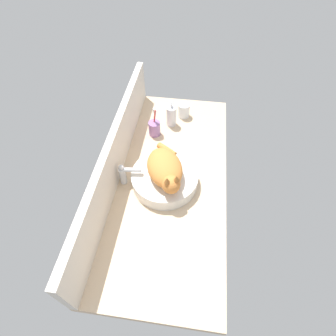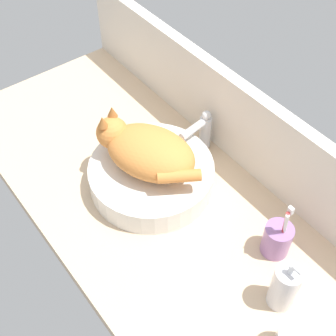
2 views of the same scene
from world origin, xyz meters
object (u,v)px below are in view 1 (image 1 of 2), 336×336
faucet (125,173)px  water_glass (184,111)px  soap_dispenser (171,116)px  toothbrush_cup (154,128)px  cat (165,169)px  sink_basin (165,178)px

faucet → water_glass: faucet is taller
faucet → soap_dispenser: bearing=-20.0°
toothbrush_cup → cat: bearing=-161.9°
water_glass → toothbrush_cup: bearing=140.8°
cat → soap_dispenser: size_ratio=1.89×
sink_basin → soap_dispenser: (46.43, 2.61, 2.99)cm
sink_basin → faucet: bearing=96.5°
cat → water_glass: size_ratio=3.40×
sink_basin → faucet: (-2.33, 20.39, 3.65)cm
sink_basin → soap_dispenser: bearing=3.2°
toothbrush_cup → soap_dispenser: bearing=-41.3°
faucet → toothbrush_cup: (38.50, -8.77, -2.41)cm
sink_basin → soap_dispenser: 46.60cm
cat → toothbrush_cup: 40.18cm
sink_basin → faucet: 20.85cm
sink_basin → toothbrush_cup: 38.01cm
cat → faucet: bearing=93.0°
cat → toothbrush_cup: (37.39, 12.22, -8.17)cm
faucet → toothbrush_cup: toothbrush_cup is taller
cat → water_glass: 57.88cm
cat → water_glass: cat is taller
cat → toothbrush_cup: cat is taller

